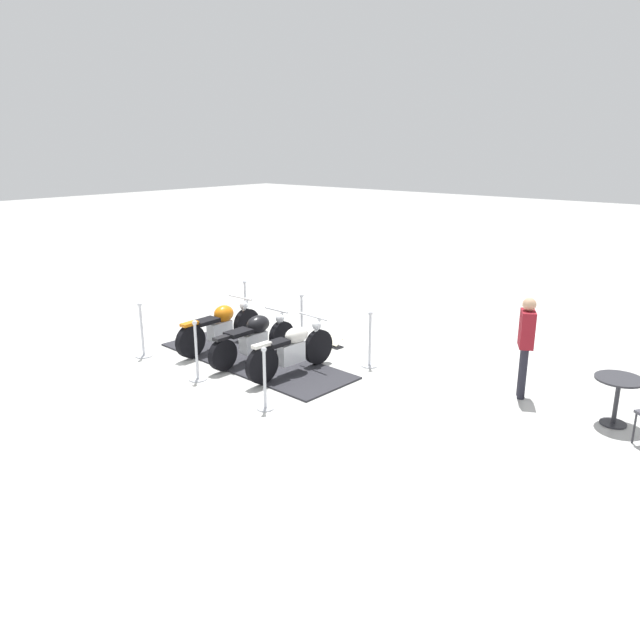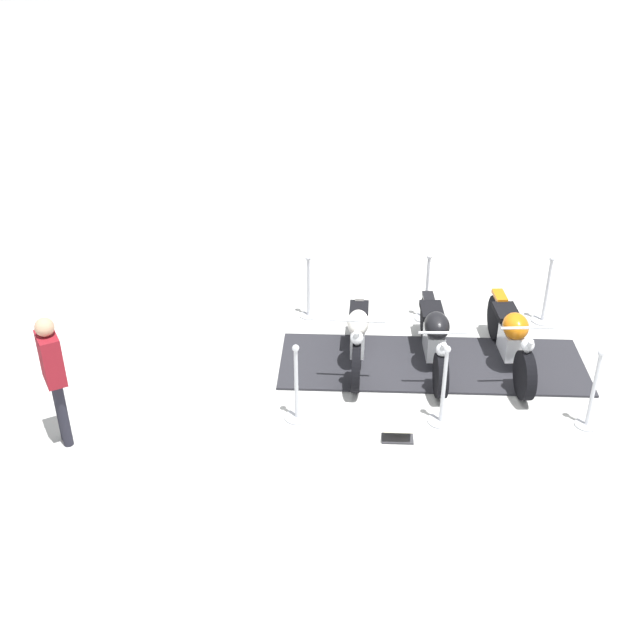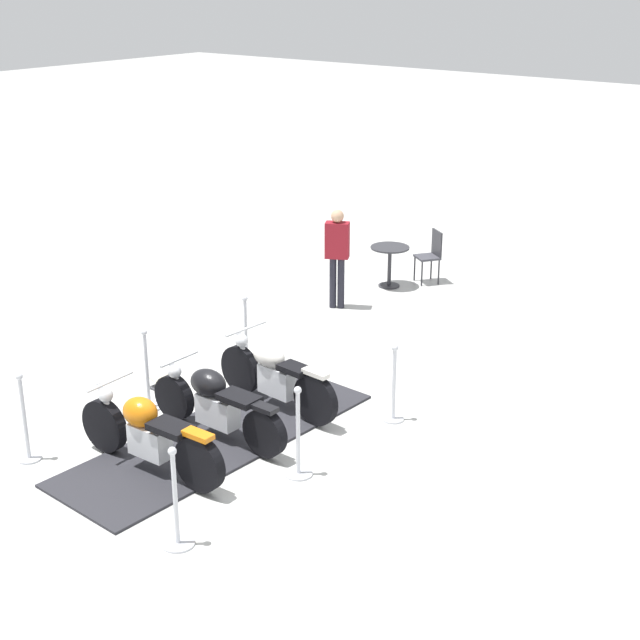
{
  "view_description": "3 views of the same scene",
  "coord_description": "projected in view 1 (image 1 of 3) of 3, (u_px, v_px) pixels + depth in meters",
  "views": [
    {
      "loc": [
        8.23,
        -7.69,
        4.13
      ],
      "look_at": [
        1.18,
        0.63,
        0.93
      ],
      "focal_mm": 33.68,
      "sensor_mm": 36.0,
      "label": 1
    },
    {
      "loc": [
        1.68,
        9.26,
        6.0
      ],
      "look_at": [
        1.6,
        0.02,
        0.76
      ],
      "focal_mm": 43.19,
      "sensor_mm": 36.0,
      "label": 2
    },
    {
      "loc": [
        -7.38,
        -7.33,
        5.54
      ],
      "look_at": [
        2.14,
        0.05,
        0.93
      ],
      "focal_mm": 52.05,
      "sensor_mm": 36.0,
      "label": 3
    }
  ],
  "objects": [
    {
      "name": "ground_plane",
      "position": [
        254.0,
        361.0,
        11.9
      ],
      "size": [
        80.0,
        80.0,
        0.0
      ],
      "primitive_type": "plane",
      "color": "silver"
    },
    {
      "name": "display_platform",
      "position": [
        254.0,
        360.0,
        11.89
      ],
      "size": [
        4.41,
        1.69,
        0.03
      ],
      "primitive_type": "cube",
      "rotation": [
        0.0,
        0.0,
        3.09
      ],
      "color": "#28282D",
      "rests_on": "ground_plane"
    },
    {
      "name": "motorcycle_cream",
      "position": [
        293.0,
        349.0,
        11.08
      ],
      "size": [
        0.73,
        2.09,
        1.0
      ],
      "rotation": [
        0.0,
        0.0,
        1.49
      ],
      "color": "black",
      "rests_on": "display_platform"
    },
    {
      "name": "motorcycle_black",
      "position": [
        255.0,
        337.0,
        11.78
      ],
      "size": [
        0.63,
        2.17,
        0.9
      ],
      "rotation": [
        0.0,
        0.0,
        1.56
      ],
      "color": "black",
      "rests_on": "display_platform"
    },
    {
      "name": "motorcycle_copper",
      "position": [
        221.0,
        326.0,
        12.48
      ],
      "size": [
        0.69,
        2.22,
        0.98
      ],
      "rotation": [
        0.0,
        0.0,
        1.6
      ],
      "color": "black",
      "rests_on": "display_platform"
    },
    {
      "name": "stanchion_left_rear",
      "position": [
        143.0,
        340.0,
        12.07
      ],
      "size": [
        0.35,
        0.35,
        1.13
      ],
      "color": "silver",
      "rests_on": "ground_plane"
    },
    {
      "name": "stanchion_right_mid",
      "position": [
        302.0,
        329.0,
        12.74
      ],
      "size": [
        0.34,
        0.34,
        1.14
      ],
      "color": "silver",
      "rests_on": "ground_plane"
    },
    {
      "name": "stanchion_right_front",
      "position": [
        370.0,
        348.0,
        11.53
      ],
      "size": [
        0.32,
        0.32,
        1.1
      ],
      "color": "silver",
      "rests_on": "ground_plane"
    },
    {
      "name": "stanchion_right_rear",
      "position": [
        246.0,
        311.0,
        13.94
      ],
      "size": [
        0.29,
        0.29,
        1.14
      ],
      "color": "silver",
      "rests_on": "ground_plane"
    },
    {
      "name": "stanchion_left_mid",
      "position": [
        197.0,
        361.0,
        10.85
      ],
      "size": [
        0.33,
        0.33,
        1.13
      ],
      "color": "silver",
      "rests_on": "ground_plane"
    },
    {
      "name": "stanchion_left_front",
      "position": [
        265.0,
        387.0,
        9.64
      ],
      "size": [
        0.28,
        0.28,
        1.06
      ],
      "color": "silver",
      "rests_on": "ground_plane"
    },
    {
      "name": "info_placard",
      "position": [
        334.0,
        344.0,
        12.72
      ],
      "size": [
        0.4,
        0.25,
        0.2
      ],
      "rotation": [
        0.0,
        0.0,
        6.23
      ],
      "color": "#333338",
      "rests_on": "ground_plane"
    },
    {
      "name": "cafe_table",
      "position": [
        618.0,
        390.0,
        9.05
      ],
      "size": [
        0.71,
        0.71,
        0.76
      ],
      "color": "#2D2D33",
      "rests_on": "ground_plane"
    },
    {
      "name": "bystander_person",
      "position": [
        526.0,
        339.0,
        9.91
      ],
      "size": [
        0.38,
        0.46,
        1.74
      ],
      "rotation": [
        0.0,
        0.0,
        -2.66
      ],
      "color": "#23232D",
      "rests_on": "ground_plane"
    }
  ]
}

